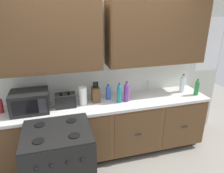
{
  "coord_description": "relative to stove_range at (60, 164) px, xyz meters",
  "views": [
    {
      "loc": [
        -0.67,
        -2.39,
        2.22
      ],
      "look_at": [
        0.07,
        0.27,
        1.15
      ],
      "focal_mm": 33.43,
      "sensor_mm": 36.0,
      "label": 1
    }
  ],
  "objects": [
    {
      "name": "stove_range",
      "position": [
        0.0,
        0.0,
        0.0
      ],
      "size": [
        0.76,
        0.68,
        0.95
      ],
      "color": "black",
      "rests_on": "ground_plane"
    },
    {
      "name": "sink_faucet",
      "position": [
        1.48,
        0.84,
        0.53
      ],
      "size": [
        0.02,
        0.02,
        0.2
      ],
      "primitive_type": "cylinder",
      "color": "#B2B5BA",
      "rests_on": "counter_run"
    },
    {
      "name": "ground_plane",
      "position": [
        0.73,
        0.33,
        -0.47
      ],
      "size": [
        8.0,
        8.0,
        0.0
      ],
      "primitive_type": "plane",
      "color": "gray"
    },
    {
      "name": "microwave",
      "position": [
        -0.31,
        0.63,
        0.57
      ],
      "size": [
        0.48,
        0.37,
        0.28
      ],
      "color": "black",
      "rests_on": "counter_run"
    },
    {
      "name": "wall_unit",
      "position": [
        0.74,
        0.83,
        1.15
      ],
      "size": [
        4.29,
        0.4,
        2.36
      ],
      "color": "silver",
      "rests_on": "ground_plane"
    },
    {
      "name": "toaster",
      "position": [
        0.14,
        0.65,
        0.53
      ],
      "size": [
        0.28,
        0.18,
        0.19
      ],
      "color": "black",
      "rests_on": "counter_run"
    },
    {
      "name": "bottle_teal",
      "position": [
        0.91,
        0.58,
        0.58
      ],
      "size": [
        0.07,
        0.07,
        0.3
      ],
      "color": "#1E707A",
      "rests_on": "counter_run"
    },
    {
      "name": "counter_run",
      "position": [
        0.74,
        0.63,
        -0.01
      ],
      "size": [
        3.12,
        0.64,
        0.9
      ],
      "color": "black",
      "rests_on": "ground_plane"
    },
    {
      "name": "knife_block",
      "position": [
        0.58,
        0.7,
        0.55
      ],
      "size": [
        0.11,
        0.14,
        0.31
      ],
      "color": "#52361E",
      "rests_on": "counter_run"
    },
    {
      "name": "bottle_clear",
      "position": [
        2.02,
        0.69,
        0.58
      ],
      "size": [
        0.08,
        0.08,
        0.3
      ],
      "color": "silver",
      "rests_on": "counter_run"
    },
    {
      "name": "bottle_violet",
      "position": [
        1.02,
        0.59,
        0.58
      ],
      "size": [
        0.08,
        0.08,
        0.31
      ],
      "color": "#663384",
      "rests_on": "counter_run"
    },
    {
      "name": "bottle_blue",
      "position": [
        0.78,
        0.73,
        0.55
      ],
      "size": [
        0.07,
        0.07,
        0.24
      ],
      "color": "blue",
      "rests_on": "counter_run"
    },
    {
      "name": "paper_towel_roll",
      "position": [
        0.39,
        0.66,
        0.56
      ],
      "size": [
        0.12,
        0.12,
        0.26
      ],
      "primitive_type": "cylinder",
      "color": "white",
      "rests_on": "counter_run"
    },
    {
      "name": "bottle_green",
      "position": [
        2.17,
        0.52,
        0.56
      ],
      "size": [
        0.07,
        0.07,
        0.26
      ],
      "color": "#237A38",
      "rests_on": "counter_run"
    },
    {
      "name": "bottle_red",
      "position": [
        -0.69,
        0.7,
        0.54
      ],
      "size": [
        0.07,
        0.07,
        0.23
      ],
      "color": "maroon",
      "rests_on": "counter_run"
    }
  ]
}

